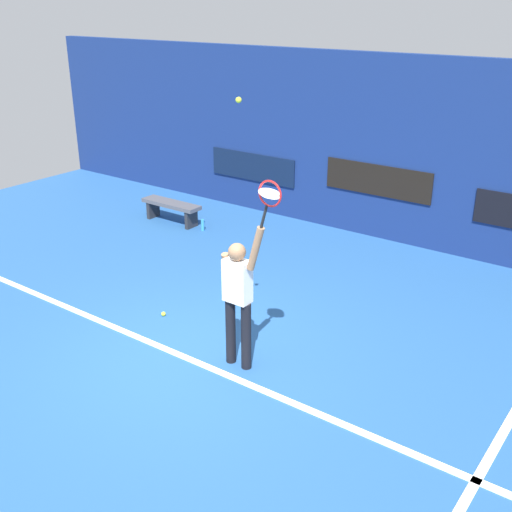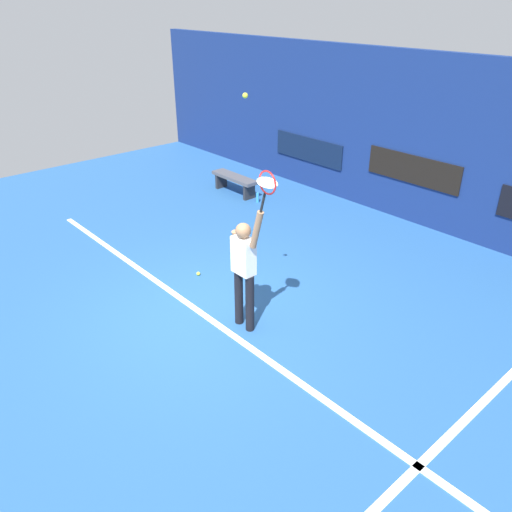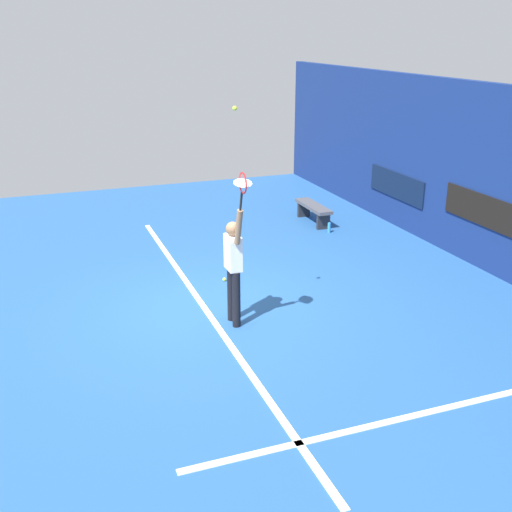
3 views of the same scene
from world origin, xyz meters
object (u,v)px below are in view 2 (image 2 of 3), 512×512
(tennis_player, at_px, (244,267))
(spare_ball, at_px, (198,274))
(court_bench, at_px, (235,180))
(tennis_racket, at_px, (267,185))
(tennis_ball, at_px, (245,96))
(water_bottle, at_px, (258,198))

(tennis_player, bearing_deg, spare_ball, 167.53)
(spare_ball, bearing_deg, court_bench, 131.60)
(tennis_player, relative_size, court_bench, 1.41)
(tennis_racket, bearing_deg, tennis_player, 179.47)
(tennis_racket, relative_size, tennis_ball, 9.22)
(tennis_racket, bearing_deg, water_bottle, 139.37)
(court_bench, relative_size, spare_ball, 20.59)
(tennis_racket, height_order, court_bench, tennis_racket)
(tennis_racket, height_order, tennis_ball, tennis_ball)
(tennis_racket, xyz_separation_m, tennis_ball, (-0.46, 0.05, 1.01))
(court_bench, height_order, spare_ball, court_bench)
(tennis_racket, height_order, spare_ball, tennis_racket)
(tennis_ball, xyz_separation_m, water_bottle, (-3.68, 3.50, -3.25))
(tennis_player, distance_m, court_bench, 5.80)
(tennis_player, bearing_deg, tennis_ball, 86.31)
(tennis_player, xyz_separation_m, court_bench, (-4.53, 3.55, -0.67))
(court_bench, bearing_deg, tennis_player, -38.03)
(water_bottle, bearing_deg, tennis_ball, -43.56)
(tennis_player, distance_m, water_bottle, 5.19)
(water_bottle, relative_size, spare_ball, 3.53)
(tennis_racket, distance_m, spare_ball, 3.22)
(tennis_racket, xyz_separation_m, water_bottle, (-4.14, 3.55, -2.24))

